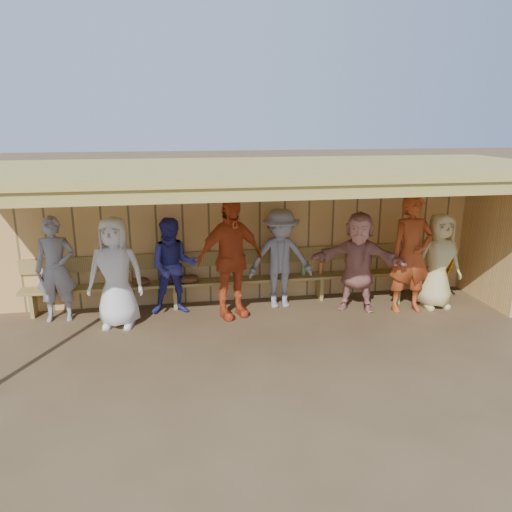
{
  "coord_description": "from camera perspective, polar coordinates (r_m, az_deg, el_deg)",
  "views": [
    {
      "loc": [
        -1.3,
        -7.16,
        3.15
      ],
      "look_at": [
        0.0,
        0.35,
        1.05
      ],
      "focal_mm": 35.0,
      "sensor_mm": 36.0,
      "label": 1
    }
  ],
  "objects": [
    {
      "name": "player_a",
      "position": [
        8.49,
        -21.92,
        -1.44
      ],
      "size": [
        0.62,
        0.41,
        1.7
      ],
      "primitive_type": "imported",
      "rotation": [
        0.0,
        0.0,
        -0.0
      ],
      "color": "gray",
      "rests_on": "ground"
    },
    {
      "name": "ground",
      "position": [
        7.92,
        0.44,
        -8.01
      ],
      "size": [
        90.0,
        90.0,
        0.0
      ],
      "primitive_type": "plane",
      "color": "brown",
      "rests_on": "ground"
    },
    {
      "name": "player_e",
      "position": [
        8.48,
        2.81,
        -0.3
      ],
      "size": [
        1.11,
        0.64,
        1.71
      ],
      "primitive_type": "imported",
      "rotation": [
        0.0,
        0.0,
        0.0
      ],
      "color": "gray",
      "rests_on": "ground"
    },
    {
      "name": "bench",
      "position": [
        8.77,
        -0.85,
        -1.98
      ],
      "size": [
        7.6,
        0.34,
        0.93
      ],
      "color": "#A98D48",
      "rests_on": "ground"
    },
    {
      "name": "player_d",
      "position": [
        8.01,
        -2.94,
        -0.3
      ],
      "size": [
        1.25,
        0.85,
        1.96
      ],
      "primitive_type": "imported",
      "rotation": [
        0.0,
        0.0,
        0.36
      ],
      "color": "#D34D21",
      "rests_on": "ground"
    },
    {
      "name": "dugout_equipment",
      "position": [
        8.6,
        -4.2,
        -2.65
      ],
      "size": [
        5.72,
        0.62,
        0.8
      ],
      "color": "orange",
      "rests_on": "ground"
    },
    {
      "name": "dugout_structure",
      "position": [
        8.15,
        2.3,
        5.12
      ],
      "size": [
        8.8,
        3.2,
        2.5
      ],
      "color": "#E4AE61",
      "rests_on": "ground"
    },
    {
      "name": "player_g",
      "position": [
        8.63,
        17.3,
        0.2
      ],
      "size": [
        0.73,
        0.48,
        1.98
      ],
      "primitive_type": "imported",
      "rotation": [
        0.0,
        0.0,
        0.01
      ],
      "color": "#AB411B",
      "rests_on": "ground"
    },
    {
      "name": "player_h",
      "position": [
        9.0,
        20.12,
        -0.56
      ],
      "size": [
        0.82,
        0.55,
        1.64
      ],
      "primitive_type": "imported",
      "rotation": [
        0.0,
        0.0,
        0.03
      ],
      "color": "#DAC57A",
      "rests_on": "ground"
    },
    {
      "name": "player_f",
      "position": [
        8.49,
        11.58,
        -0.66
      ],
      "size": [
        1.63,
        1.08,
        1.69
      ],
      "primitive_type": "imported",
      "rotation": [
        0.0,
        0.0,
        -0.41
      ],
      "color": "tan",
      "rests_on": "ground"
    },
    {
      "name": "player_b",
      "position": [
        7.94,
        -15.75,
        -1.83
      ],
      "size": [
        0.93,
        0.68,
        1.75
      ],
      "primitive_type": "imported",
      "rotation": [
        0.0,
        0.0,
        -0.16
      ],
      "color": "white",
      "rests_on": "ground"
    },
    {
      "name": "player_c",
      "position": [
        8.3,
        -9.43,
        -1.18
      ],
      "size": [
        0.8,
        0.62,
        1.62
      ],
      "primitive_type": "imported",
      "rotation": [
        0.0,
        0.0,
        -0.02
      ],
      "color": "#33338D",
      "rests_on": "ground"
    }
  ]
}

